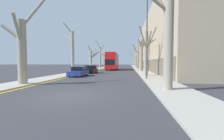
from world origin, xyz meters
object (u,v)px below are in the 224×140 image
double_decker_bus (112,60)px  street_tree_left_0 (22,48)px  parked_car_1 (91,69)px  street_tree_left_3 (100,57)px  street_tree_left_4 (105,60)px  street_tree_right_3 (138,55)px  street_tree_right_1 (146,51)px  street_tree_left_1 (72,51)px  street_tree_right_4 (136,60)px  street_tree_left_2 (91,59)px  lamp_post (146,33)px  street_tree_right_2 (141,54)px  parked_car_0 (79,72)px  street_tree_right_0 (167,30)px

double_decker_bus → street_tree_left_0: bearing=-99.1°
street_tree_left_0 → parked_car_1: 15.40m
street_tree_left_3 → street_tree_left_4: bearing=91.0°
street_tree_left_3 → street_tree_right_3: (11.54, -2.61, 0.19)m
street_tree_left_0 → street_tree_right_1: (11.40, 9.62, 0.35)m
double_decker_bus → street_tree_left_4: bearing=105.0°
street_tree_left_1 → street_tree_right_1: (11.67, -2.30, -0.33)m
street_tree_left_1 → street_tree_right_4: (11.69, 30.22, -0.94)m
street_tree_right_4 → street_tree_left_4: bearing=161.5°
street_tree_left_2 → street_tree_left_0: bearing=-90.3°
street_tree_left_2 → street_tree_right_1: street_tree_right_1 is taller
street_tree_left_3 → lamp_post: lamp_post is taller
street_tree_left_0 → street_tree_right_2: (11.60, 21.02, 0.67)m
double_decker_bus → lamp_post: bearing=-74.7°
parked_car_1 → parked_car_0: bearing=-90.0°
street_tree_left_2 → parked_car_0: street_tree_left_2 is taller
street_tree_right_1 → street_tree_left_2: bearing=130.1°
street_tree_left_0 → street_tree_right_4: 43.66m
double_decker_bus → lamp_post: 24.00m
street_tree_left_0 → street_tree_left_3: size_ratio=0.90×
street_tree_left_3 → lamp_post: bearing=-69.5°
street_tree_left_1 → parked_car_0: size_ratio=1.96×
street_tree_right_0 → street_tree_right_2: size_ratio=1.18×
lamp_post → street_tree_left_1: bearing=149.5°
street_tree_left_2 → double_decker_bus: 6.94m
street_tree_right_3 → street_tree_left_1: bearing=-120.8°
street_tree_right_1 → double_decker_bus: size_ratio=0.61×
street_tree_left_1 → street_tree_right_4: bearing=68.8°
street_tree_left_4 → street_tree_right_3: street_tree_right_3 is taller
street_tree_right_3 → double_decker_bus: street_tree_right_3 is taller
lamp_post → street_tree_right_4: bearing=89.1°
parked_car_1 → lamp_post: 13.92m
street_tree_right_2 → lamp_post: 15.74m
street_tree_right_0 → street_tree_right_3: size_ratio=1.03×
street_tree_right_0 → parked_car_0: size_ratio=2.12×
street_tree_left_4 → street_tree_right_0: bearing=-76.2°
street_tree_left_2 → street_tree_left_3: size_ratio=0.69×
lamp_post → street_tree_left_4: bearing=105.2°
street_tree_left_0 → street_tree_right_1: street_tree_left_0 is taller
street_tree_right_1 → lamp_post: size_ratio=0.71×
street_tree_left_4 → double_decker_bus: 18.29m
street_tree_left_4 → street_tree_left_0: bearing=-89.8°
parked_car_1 → street_tree_right_3: bearing=60.1°
street_tree_right_4 → parked_car_1: 28.75m
street_tree_right_3 → parked_car_0: (-9.60, -23.18, -3.37)m
street_tree_left_3 → parked_car_1: size_ratio=2.23×
street_tree_left_1 → street_tree_right_0: street_tree_right_0 is taller
lamp_post → street_tree_right_0: bearing=-84.9°
street_tree_left_3 → parked_car_0: 26.05m
street_tree_right_4 → street_tree_right_3: bearing=-89.2°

